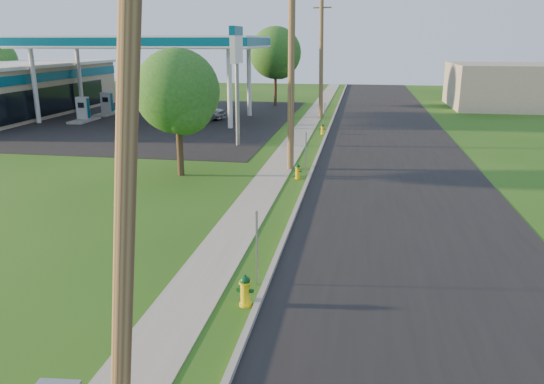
% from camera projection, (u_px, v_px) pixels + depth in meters
% --- Properties ---
extents(ground_plane, '(140.00, 140.00, 0.00)m').
position_uv_depth(ground_plane, '(200.00, 383.00, 9.74)').
color(ground_plane, '#1B4A10').
rests_on(ground_plane, ground).
extents(road, '(8.00, 120.00, 0.02)m').
position_uv_depth(road, '(408.00, 221.00, 18.50)').
color(road, black).
rests_on(road, ground).
extents(curb, '(0.15, 120.00, 0.15)m').
position_uv_depth(curb, '(295.00, 213.00, 19.12)').
color(curb, gray).
rests_on(curb, ground).
extents(sidewalk, '(1.50, 120.00, 0.03)m').
position_uv_depth(sidewalk, '(247.00, 212.00, 19.42)').
color(sidewalk, gray).
rests_on(sidewalk, ground).
extents(forecourt, '(26.00, 28.00, 0.02)m').
position_uv_depth(forecourt, '(126.00, 119.00, 42.63)').
color(forecourt, black).
rests_on(forecourt, ground).
extents(utility_pole_near, '(1.40, 0.32, 9.48)m').
position_uv_depth(utility_pole_near, '(126.00, 132.00, 7.57)').
color(utility_pole_near, brown).
rests_on(utility_pole_near, ground).
extents(utility_pole_mid, '(1.40, 0.32, 9.80)m').
position_uv_depth(utility_pole_mid, '(291.00, 65.00, 24.59)').
color(utility_pole_mid, brown).
rests_on(utility_pole_mid, ground).
extents(utility_pole_far, '(1.40, 0.32, 9.50)m').
position_uv_depth(utility_pole_far, '(321.00, 57.00, 41.70)').
color(utility_pole_far, brown).
rests_on(utility_pole_far, ground).
extents(sign_post_near, '(0.05, 0.04, 2.00)m').
position_uv_depth(sign_post_near, '(257.00, 248.00, 13.41)').
color(sign_post_near, gray).
rests_on(sign_post_near, ground).
extents(sign_post_mid, '(0.05, 0.04, 2.00)m').
position_uv_depth(sign_post_mid, '(306.00, 154.00, 24.60)').
color(sign_post_mid, gray).
rests_on(sign_post_mid, ground).
extents(sign_post_far, '(0.05, 0.04, 2.00)m').
position_uv_depth(sign_post_far, '(325.00, 118.00, 36.16)').
color(sign_post_far, gray).
rests_on(sign_post_far, ground).
extents(gas_canopy, '(18.18, 9.18, 6.40)m').
position_uv_depth(gas_canopy, '(144.00, 43.00, 40.69)').
color(gas_canopy, silver).
rests_on(gas_canopy, ground).
extents(fuel_pump_nw, '(1.20, 3.20, 1.90)m').
position_uv_depth(fuel_pump_nw, '(83.00, 112.00, 40.93)').
color(fuel_pump_nw, gray).
rests_on(fuel_pump_nw, ground).
extents(fuel_pump_ne, '(1.20, 3.20, 1.90)m').
position_uv_depth(fuel_pump_ne, '(195.00, 115.00, 39.50)').
color(fuel_pump_ne, gray).
rests_on(fuel_pump_ne, ground).
extents(fuel_pump_sw, '(1.20, 3.20, 1.90)m').
position_uv_depth(fuel_pump_sw, '(107.00, 106.00, 44.72)').
color(fuel_pump_sw, gray).
rests_on(fuel_pump_sw, ground).
extents(fuel_pump_se, '(1.20, 3.20, 1.90)m').
position_uv_depth(fuel_pump_se, '(210.00, 108.00, 43.29)').
color(fuel_pump_se, gray).
rests_on(fuel_pump_se, ground).
extents(price_pylon, '(0.34, 2.04, 6.85)m').
position_uv_depth(price_pylon, '(236.00, 52.00, 30.29)').
color(price_pylon, gray).
rests_on(price_pylon, ground).
extents(distant_building, '(14.00, 10.00, 4.00)m').
position_uv_depth(distant_building, '(530.00, 86.00, 48.99)').
color(distant_building, gray).
rests_on(distant_building, ground).
extents(tree_verge, '(3.82, 3.82, 5.79)m').
position_uv_depth(tree_verge, '(179.00, 95.00, 23.68)').
color(tree_verge, '#322515').
rests_on(tree_verge, ground).
extents(tree_lot, '(4.87, 4.87, 7.39)m').
position_uv_depth(tree_lot, '(276.00, 55.00, 49.90)').
color(tree_lot, '#322515').
rests_on(tree_lot, ground).
extents(hydrant_near, '(0.41, 0.37, 0.80)m').
position_uv_depth(hydrant_near, '(245.00, 291.00, 12.49)').
color(hydrant_near, yellow).
rests_on(hydrant_near, ground).
extents(hydrant_mid, '(0.37, 0.33, 0.71)m').
position_uv_depth(hydrant_mid, '(298.00, 171.00, 24.04)').
color(hydrant_mid, '#DDB20B').
rests_on(hydrant_mid, ground).
extents(hydrant_far, '(0.36, 0.32, 0.70)m').
position_uv_depth(hydrant_far, '(322.00, 129.00, 35.48)').
color(hydrant_far, yellow).
rests_on(hydrant_far, ground).
extents(car_silver, '(4.58, 2.46, 1.48)m').
position_uv_depth(car_silver, '(199.00, 110.00, 42.23)').
color(car_silver, '#A7A9AE').
rests_on(car_silver, ground).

